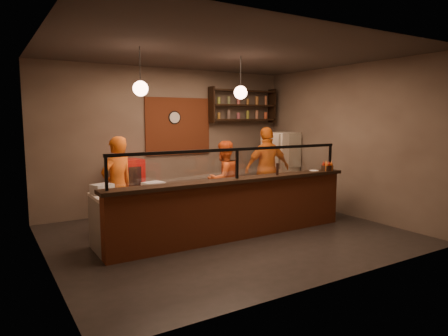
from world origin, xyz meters
TOP-DOWN VIEW (x-y plane):
  - floor at (0.00, 0.00)m, footprint 6.00×6.00m
  - ceiling at (0.00, 0.00)m, footprint 6.00×6.00m
  - wall_back at (0.00, 2.50)m, footprint 6.00×0.00m
  - wall_left at (-3.00, 0.00)m, footprint 0.00×5.00m
  - wall_right at (3.00, 0.00)m, footprint 0.00×5.00m
  - wall_front at (0.00, -2.50)m, footprint 6.00×0.00m
  - brick_patch at (0.20, 2.47)m, footprint 1.60×0.04m
  - service_counter at (0.00, -0.30)m, footprint 4.60×0.25m
  - counter_ledge at (0.00, -0.30)m, footprint 4.70×0.37m
  - worktop_cabinet at (0.00, 0.20)m, footprint 4.60×0.75m
  - worktop at (0.00, 0.20)m, footprint 4.60×0.75m
  - sneeze_guard at (0.00, -0.30)m, footprint 4.50×0.05m
  - wall_shelving at (1.90, 2.32)m, footprint 1.84×0.28m
  - wall_clock at (0.10, 2.46)m, footprint 0.30×0.04m
  - pendant_left at (-1.50, 0.20)m, footprint 0.24×0.24m
  - pendant_right at (0.40, 0.20)m, footprint 0.24×0.24m
  - cook_left at (-1.68, 1.01)m, footprint 0.76×0.64m
  - cook_mid at (0.60, 1.12)m, footprint 0.86×0.72m
  - cook_right at (1.78, 1.17)m, footprint 1.15×0.59m
  - fridge at (2.60, 1.69)m, footprint 0.84×0.81m
  - red_cooler at (-1.10, 2.15)m, footprint 0.59×0.56m
  - pizza_dough at (0.79, 0.07)m, footprint 0.52×0.52m
  - prep_tub_a at (-1.36, 0.13)m, footprint 0.35×0.31m
  - prep_tub_b at (-2.12, 0.35)m, footprint 0.37×0.33m
  - prep_tub_c at (-1.30, 0.18)m, footprint 0.33×0.30m
  - rolling_pin at (-1.70, 0.12)m, footprint 0.35×0.08m
  - condiment_caddy at (2.09, -0.36)m, footprint 0.20×0.16m
  - pepper_mill at (0.85, -0.34)m, footprint 0.06×0.06m
  - small_plate at (1.84, -0.26)m, footprint 0.23×0.23m

SIDE VIEW (x-z plane):
  - floor at x=0.00m, z-range 0.00..0.00m
  - worktop_cabinet at x=0.00m, z-range 0.00..0.85m
  - service_counter at x=0.00m, z-range 0.00..1.00m
  - red_cooler at x=-1.10m, z-range 0.00..1.24m
  - cook_mid at x=0.60m, z-range 0.00..1.62m
  - fridge at x=2.60m, z-range 0.00..1.74m
  - worktop at x=0.00m, z-range 0.85..0.90m
  - cook_left at x=-1.68m, z-range 0.00..1.77m
  - pizza_dough at x=0.79m, z-range 0.90..0.91m
  - rolling_pin at x=-1.70m, z-range 0.90..0.96m
  - cook_right at x=1.78m, z-range 0.00..1.89m
  - prep_tub_c at x=-1.30m, z-range 0.90..1.04m
  - prep_tub_a at x=-1.36m, z-range 0.90..1.05m
  - prep_tub_b at x=-2.12m, z-range 0.90..1.05m
  - counter_ledge at x=0.00m, z-range 1.00..1.06m
  - small_plate at x=1.84m, z-range 1.06..1.07m
  - condiment_caddy at x=2.09m, z-range 1.06..1.16m
  - pepper_mill at x=0.85m, z-range 1.06..1.28m
  - sneeze_guard at x=0.00m, z-range 1.11..1.63m
  - wall_back at x=0.00m, z-range -1.40..4.60m
  - wall_left at x=-3.00m, z-range -0.90..4.10m
  - wall_right at x=3.00m, z-range -0.90..4.10m
  - wall_front at x=0.00m, z-range -1.40..4.60m
  - brick_patch at x=0.20m, z-range 1.25..2.55m
  - wall_clock at x=0.10m, z-range 1.95..2.25m
  - wall_shelving at x=1.90m, z-range 1.98..2.83m
  - pendant_left at x=-1.50m, z-range 2.17..2.94m
  - pendant_right at x=0.40m, z-range 2.17..2.94m
  - ceiling at x=0.00m, z-range 3.20..3.20m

